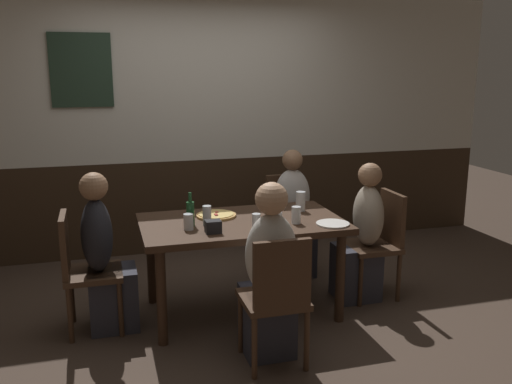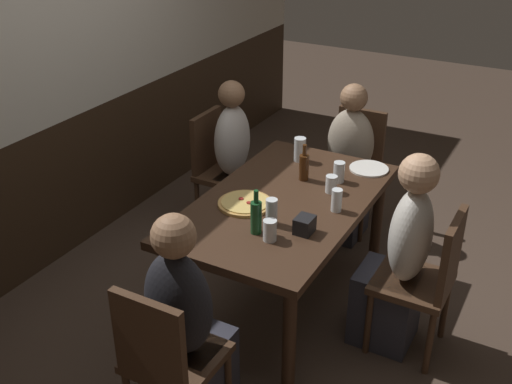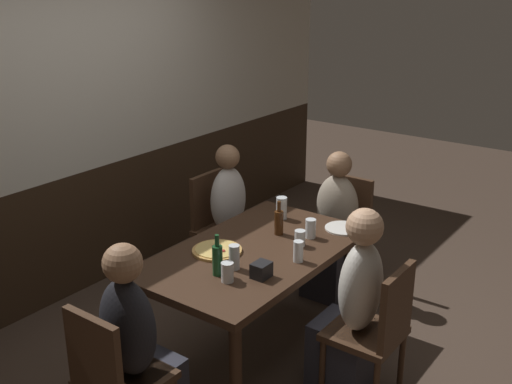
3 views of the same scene
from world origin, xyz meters
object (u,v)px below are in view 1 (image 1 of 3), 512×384
Objects in this scene: person_head_east at (362,242)px; beer_bottle_green at (190,213)px; person_right_far at (293,222)px; pint_glass_amber at (256,224)px; beer_bottle_brown at (278,206)px; plate_white_large at (333,224)px; dining_table at (242,231)px; pizza at (216,215)px; chair_right_far at (288,216)px; pint_glass_pale at (301,202)px; chair_head_east at (380,238)px; chair_mid_near at (277,294)px; tumbler_water at (296,216)px; chair_head_west at (82,266)px; highball_clear at (207,217)px; beer_glass_tall at (278,219)px; person_mid_near at (269,283)px; pint_glass_stout at (188,222)px; person_head_west at (105,264)px; condiment_caddy at (213,227)px.

person_head_east is 1.45m from beer_bottle_green.
person_right_far is 1.24m from pint_glass_amber.
plate_white_large is (0.33, -0.30, -0.08)m from beer_bottle_brown.
pizza is (-0.16, 0.17, 0.10)m from dining_table.
dining_table is at bearing -133.79° from person_right_far.
plate_white_large is at bearing -92.84° from person_right_far.
dining_table is 0.25m from pizza.
person_right_far is 4.66× the size of plate_white_large.
chair_right_far is 0.79m from pint_glass_pale.
chair_mid_near is at bearing -143.81° from chair_head_east.
person_right_far is at bearing 71.27° from tumbler_water.
person_head_east is at bearing 0.00° from chair_head_west.
chair_head_east is 1.49m from highball_clear.
dining_table is 1.73× the size of chair_right_far.
chair_head_east is 5.58× the size of pint_glass_pale.
beer_bottle_green reaches higher than dining_table.
person_right_far is at bearing 63.39° from beer_glass_tall.
person_mid_near is at bearing -113.70° from beer_glass_tall.
chair_mid_near is 1.19m from pint_glass_pale.
beer_bottle_brown is at bearing 67.66° from person_mid_near.
person_right_far reaches higher than pint_glass_stout.
chair_right_far is 3.81× the size of beer_bottle_brown.
person_head_west is 10.06× the size of pint_glass_stout.
pint_glass_amber is at bearing -150.05° from beer_glass_tall.
plate_white_large is at bearing -10.07° from person_head_west.
plate_white_large is at bearing -42.91° from beer_bottle_brown.
person_mid_near is at bearing -58.68° from condiment_caddy.
person_head_west reaches higher than plate_white_large.
dining_table is 1.19m from chair_head_west.
person_mid_near is 3.81× the size of pizza.
chair_head_west is 6.71× the size of pint_glass_amber.
tumbler_water is (-0.30, -0.88, 0.31)m from person_right_far.
pint_glass_stout is 0.11m from beer_bottle_green.
chair_mid_near is at bearing -40.30° from person_head_west.
chair_head_west is 0.16m from person_head_west.
tumbler_water is at bearing -11.30° from beer_bottle_green.
pint_glass_amber is 0.51m from beer_bottle_green.
pint_glass_pale reaches higher than pizza.
chair_mid_near is 0.98m from beer_bottle_brown.
person_head_west is at bearing 170.91° from beer_glass_tall.
chair_head_east is 1.02m from beer_glass_tall.
pint_glass_pale reaches higher than chair_head_west.
beer_glass_tall reaches higher than dining_table.
chair_right_far is 1.89m from person_head_west.
person_head_east is (0.34, -0.86, -0.02)m from chair_right_far.
chair_head_east is at bearing -0.89° from beer_bottle_brown.
condiment_caddy is at bearing -153.21° from pint_glass_pale.
person_mid_near is 0.92m from pizza.
chair_head_east is 1.37m from pizza.
person_head_west is (0.16, 0.00, -0.00)m from chair_head_west.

